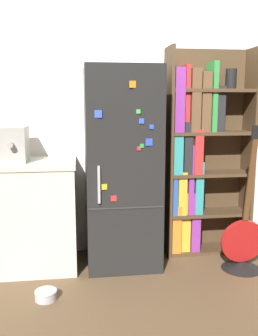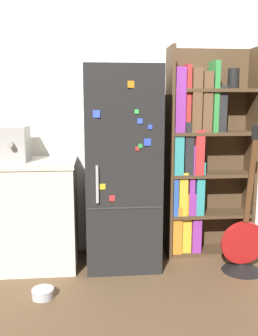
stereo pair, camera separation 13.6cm
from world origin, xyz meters
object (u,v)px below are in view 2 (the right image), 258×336
at_px(espresso_machine, 15,144).
at_px(refrigerator, 122,168).
at_px(guitar, 243,252).
at_px(pet_bowl, 43,293).
at_px(bookshelf, 199,156).

bearing_deg(espresso_machine, refrigerator, -0.26).
xyz_separation_m(refrigerator, guitar, (1.00, -0.30, -0.68)).
xyz_separation_m(refrigerator, pet_bowl, (-0.63, -0.59, -0.82)).
relative_size(espresso_machine, guitar, 0.29).
xyz_separation_m(bookshelf, guitar, (0.28, -0.47, -0.75)).
distance_m(bookshelf, espresso_machine, 1.64).
bearing_deg(refrigerator, guitar, -16.38).
distance_m(guitar, pet_bowl, 1.67).
height_order(refrigerator, bookshelf, bookshelf).
relative_size(refrigerator, guitar, 1.37).
bearing_deg(pet_bowl, guitar, 10.12).
xyz_separation_m(bookshelf, espresso_machine, (-1.62, -0.17, 0.15)).
height_order(guitar, pet_bowl, guitar).
distance_m(espresso_machine, pet_bowl, 1.23).
bearing_deg(bookshelf, espresso_machine, -174.13).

